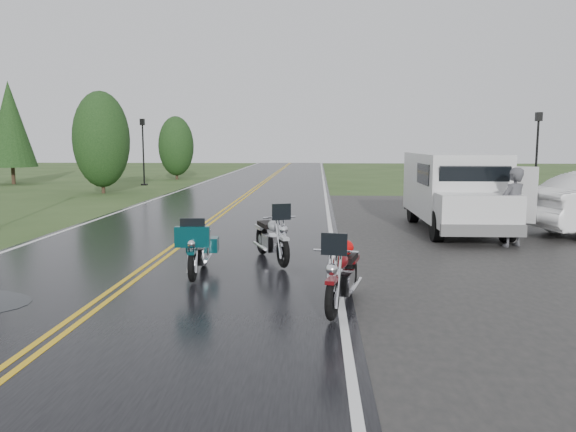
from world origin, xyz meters
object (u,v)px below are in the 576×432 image
object	(u,v)px
person_at_van	(513,209)
lamp_post_far_left	(143,152)
van_white	(438,198)
motorcycle_teal	(192,254)
lamp_post_far_right	(536,158)
motorcycle_red	(332,282)
motorcycle_silver	(283,240)

from	to	relation	value
person_at_van	lamp_post_far_left	world-z (taller)	lamp_post_far_left
van_white	lamp_post_far_left	world-z (taller)	lamp_post_far_left
van_white	lamp_post_far_left	bearing A→B (deg)	125.38
motorcycle_teal	van_white	bearing A→B (deg)	37.53
van_white	lamp_post_far_right	bearing A→B (deg)	57.58
motorcycle_teal	motorcycle_red	bearing A→B (deg)	-43.66
motorcycle_teal	lamp_post_far_left	bearing A→B (deg)	105.57
person_at_van	lamp_post_far_right	size ratio (longest dim) A/B	0.50
motorcycle_red	lamp_post_far_left	world-z (taller)	lamp_post_far_left
motorcycle_silver	lamp_post_far_left	bearing A→B (deg)	92.60
motorcycle_silver	van_white	xyz separation A→B (m)	(3.73, 3.39, 0.51)
person_at_van	lamp_post_far_right	bearing A→B (deg)	-143.98
motorcycle_teal	motorcycle_silver	distance (m)	1.98
motorcycle_red	lamp_post_far_left	size ratio (longest dim) A/B	0.52
lamp_post_far_left	person_at_van	bearing A→B (deg)	-51.96
motorcycle_silver	person_at_van	xyz separation A→B (m)	(5.39, 2.77, 0.33)
lamp_post_far_right	motorcycle_teal	bearing A→B (deg)	-128.42
van_white	person_at_van	world-z (taller)	van_white
motorcycle_silver	lamp_post_far_right	xyz separation A→B (m)	(9.77, 13.03, 1.28)
motorcycle_silver	lamp_post_far_left	world-z (taller)	lamp_post_far_left
motorcycle_silver	lamp_post_far_right	size ratio (longest dim) A/B	0.56
motorcycle_red	lamp_post_far_right	bearing A→B (deg)	74.63
van_white	lamp_post_far_right	world-z (taller)	lamp_post_far_right
lamp_post_far_left	lamp_post_far_right	distance (m)	21.44
van_white	person_at_van	distance (m)	1.78
motorcycle_red	motorcycle_teal	bearing A→B (deg)	153.23
motorcycle_teal	lamp_post_far_left	xyz separation A→B (m)	(-8.14, 23.27, 1.41)
van_white	lamp_post_far_left	size ratio (longest dim) A/B	1.46
van_white	motorcycle_teal	bearing A→B (deg)	-139.13
motorcycle_red	van_white	world-z (taller)	van_white
motorcycle_red	lamp_post_far_left	bearing A→B (deg)	125.87
motorcycle_red	motorcycle_silver	bearing A→B (deg)	118.45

